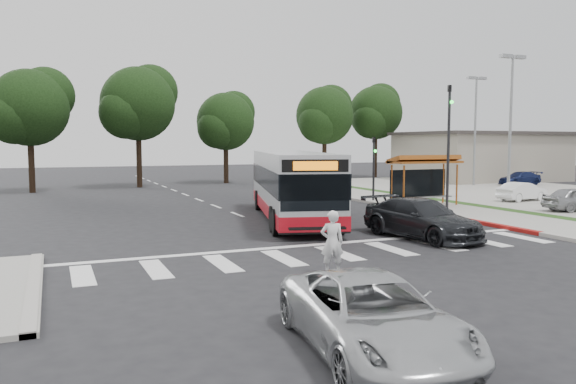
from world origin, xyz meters
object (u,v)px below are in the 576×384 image
transit_bus (292,186)px  dark_sedan (422,218)px  silver_suv_south (372,316)px  pedestrian (332,242)px

transit_bus → dark_sedan: 7.32m
transit_bus → silver_suv_south: transit_bus is taller
dark_sedan → silver_suv_south: (-8.01, -9.50, -0.08)m
pedestrian → silver_suv_south: pedestrian is taller
transit_bus → silver_suv_south: bearing=-93.4°
pedestrian → dark_sedan: 7.05m
transit_bus → pedestrian: transit_bus is taller
dark_sedan → silver_suv_south: bearing=-138.5°
transit_bus → pedestrian: (-3.40, -10.74, -0.71)m
pedestrian → dark_sedan: bearing=-130.9°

